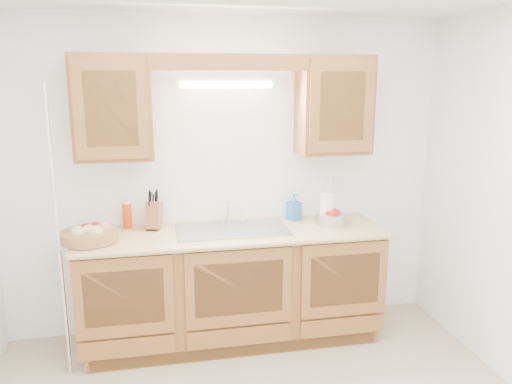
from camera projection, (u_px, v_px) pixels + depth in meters
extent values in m
cube|color=white|center=(226.00, 178.00, 4.01)|extent=(3.50, 0.02, 2.50)
cube|color=brown|center=(233.00, 286.00, 3.90)|extent=(2.20, 0.60, 0.86)
cube|color=tan|center=(232.00, 233.00, 3.79)|extent=(2.30, 0.63, 0.04)
cube|color=brown|center=(113.00, 108.00, 3.56)|extent=(0.55, 0.33, 0.75)
cube|color=brown|center=(334.00, 105.00, 3.88)|extent=(0.55, 0.33, 0.75)
cube|color=brown|center=(230.00, 62.00, 3.51)|extent=(2.20, 0.05, 0.12)
cylinder|color=white|center=(227.00, 85.00, 3.75)|extent=(0.70, 0.05, 0.05)
cube|color=white|center=(226.00, 81.00, 3.77)|extent=(0.76, 0.06, 0.05)
cube|color=#9E9EA3|center=(232.00, 230.00, 3.80)|extent=(0.84, 0.46, 0.01)
cube|color=#9E9EA3|center=(205.00, 242.00, 3.78)|extent=(0.39, 0.40, 0.16)
cube|color=#9E9EA3|center=(259.00, 238.00, 3.86)|extent=(0.39, 0.40, 0.16)
cylinder|color=silver|center=(228.00, 220.00, 3.99)|extent=(0.06, 0.06, 0.04)
cylinder|color=silver|center=(228.00, 211.00, 3.97)|extent=(0.02, 0.02, 0.16)
cylinder|color=silver|center=(229.00, 201.00, 3.90)|extent=(0.02, 0.12, 0.02)
cylinder|color=white|center=(243.00, 215.00, 4.00)|extent=(0.03, 0.03, 0.12)
cylinder|color=silver|center=(58.00, 238.00, 3.29)|extent=(0.03, 0.03, 2.00)
cube|color=white|center=(338.00, 185.00, 4.20)|extent=(0.08, 0.01, 0.12)
cylinder|color=#AA7344|center=(89.00, 236.00, 3.52)|extent=(0.44, 0.44, 0.08)
sphere|color=#D8C67F|center=(78.00, 233.00, 3.46)|extent=(0.10, 0.10, 0.10)
sphere|color=#D8C67F|center=(96.00, 233.00, 3.47)|extent=(0.10, 0.10, 0.10)
sphere|color=tan|center=(104.00, 228.00, 3.58)|extent=(0.09, 0.09, 0.09)
sphere|color=#B21914|center=(87.00, 229.00, 3.57)|extent=(0.09, 0.09, 0.09)
sphere|color=#72A53F|center=(74.00, 231.00, 3.53)|extent=(0.09, 0.09, 0.09)
sphere|color=#D8C67F|center=(89.00, 231.00, 3.50)|extent=(0.10, 0.10, 0.10)
sphere|color=#B21914|center=(96.00, 227.00, 3.62)|extent=(0.08, 0.08, 0.08)
cube|color=brown|center=(154.00, 215.00, 3.82)|extent=(0.15, 0.20, 0.23)
cylinder|color=black|center=(149.00, 200.00, 3.77)|extent=(0.02, 0.04, 0.09)
cylinder|color=black|center=(153.00, 200.00, 3.77)|extent=(0.02, 0.04, 0.09)
cylinder|color=black|center=(157.00, 199.00, 3.78)|extent=(0.02, 0.04, 0.09)
cylinder|color=black|center=(151.00, 198.00, 3.80)|extent=(0.02, 0.04, 0.09)
cylinder|color=black|center=(156.00, 197.00, 3.81)|extent=(0.02, 0.04, 0.09)
cylinder|color=black|center=(149.00, 196.00, 3.83)|extent=(0.02, 0.04, 0.09)
cylinder|color=black|center=(157.00, 195.00, 3.84)|extent=(0.02, 0.04, 0.09)
cylinder|color=red|center=(127.00, 216.00, 3.83)|extent=(0.08, 0.08, 0.20)
cylinder|color=white|center=(126.00, 203.00, 3.81)|extent=(0.07, 0.07, 0.01)
imported|color=blue|center=(294.00, 207.00, 4.06)|extent=(0.13, 0.13, 0.22)
cube|color=#CC333F|center=(292.00, 218.00, 4.13)|extent=(0.12, 0.09, 0.01)
cube|color=green|center=(292.00, 217.00, 4.13)|extent=(0.12, 0.09, 0.02)
cylinder|color=silver|center=(327.00, 223.00, 3.98)|extent=(0.14, 0.14, 0.01)
cylinder|color=silver|center=(327.00, 207.00, 3.95)|extent=(0.02, 0.02, 0.27)
cylinder|color=white|center=(327.00, 208.00, 3.95)|extent=(0.13, 0.13, 0.23)
sphere|color=silver|center=(328.00, 190.00, 3.92)|extent=(0.02, 0.02, 0.02)
cylinder|color=silver|center=(331.00, 219.00, 3.94)|extent=(0.31, 0.31, 0.09)
sphere|color=#B21914|center=(328.00, 213.00, 3.92)|extent=(0.06, 0.06, 0.06)
sphere|color=#B21914|center=(334.00, 212.00, 3.95)|extent=(0.06, 0.06, 0.06)
sphere|color=#B21914|center=(333.00, 214.00, 3.90)|extent=(0.06, 0.06, 0.06)
sphere|color=#B21914|center=(337.00, 213.00, 3.92)|extent=(0.06, 0.06, 0.06)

